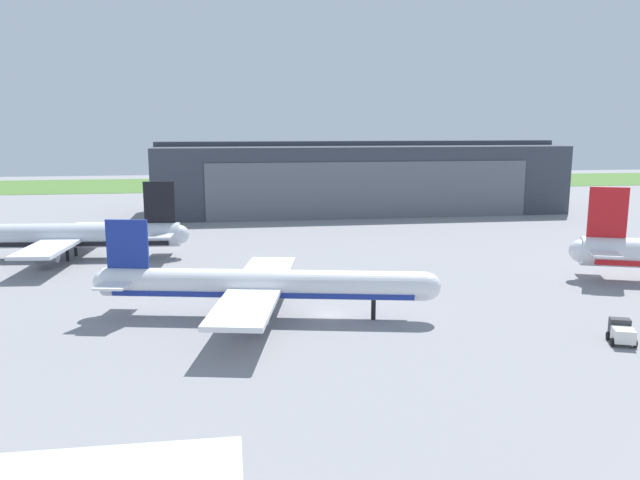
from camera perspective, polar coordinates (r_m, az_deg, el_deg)
The scene contains 6 objects.
ground_plane at distance 77.88m, azimuth 0.80°, elevation -6.80°, with size 440.00×440.00×0.00m, color gray.
grass_field_strip at distance 246.85m, azimuth -5.57°, elevation 5.13°, with size 440.00×56.00×0.08m, color #4A7232.
maintenance_hangar at distance 168.32m, azimuth 3.54°, elevation 5.66°, with size 105.33×28.69×18.70m.
airliner_far_left at distance 117.45m, azimuth -22.52°, elevation 0.29°, with size 44.29×33.76×13.38m.
airliner_near_left at distance 76.03m, azimuth -5.29°, elevation -4.10°, with size 41.35×32.55×11.88m.
pushback_tractor at distance 75.16m, azimuth 25.73°, elevation -7.56°, with size 3.39×3.94×2.43m.
Camera 1 is at (-11.85, -73.38, 23.25)m, focal length 35.21 mm.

